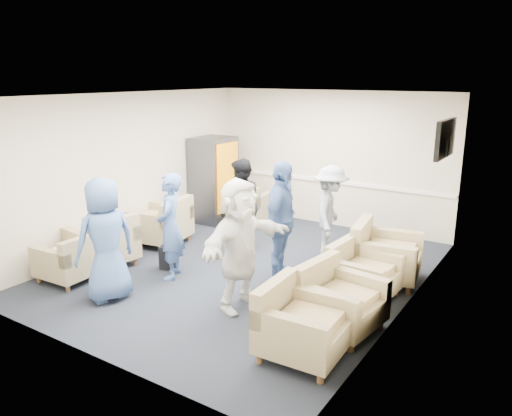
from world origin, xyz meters
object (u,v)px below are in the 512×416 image
Objects in this scene: armchair_left_mid at (103,245)px; armchair_right_midfar at (360,275)px; person_front_left at (105,240)px; person_back_right at (330,212)px; armchair_right_near at (299,326)px; armchair_right_far at (382,256)px; vending_machine at (214,180)px; person_back_left at (241,205)px; armchair_left_near at (72,261)px; armchair_corner at (248,206)px; person_mid_right at (281,222)px; person_front_right at (240,244)px; armchair_right_midnear at (337,302)px; person_mid_left at (170,226)px; armchair_left_far at (163,225)px.

armchair_left_mid is 4.04m from armchair_right_midfar.
person_front_left is 1.09× the size of person_back_right.
armchair_right_midfar is at bearing 139.53° from person_front_left.
armchair_right_far is (0.05, 2.53, 0.03)m from armchair_right_near.
vending_machine is 1.92m from person_back_left.
armchair_left_near is 0.90× the size of armchair_right_near.
vending_machine is (-0.66, -0.28, 0.53)m from armchair_corner.
armchair_corner is at bearing 170.25° from armchair_left_near.
armchair_left_near is 0.52× the size of person_back_right.
person_mid_right reaches higher than armchair_corner.
armchair_left_mid is at bearing 101.04° from person_mid_right.
armchair_left_near is at bearing 109.75° from person_front_right.
armchair_right_midnear is (0.10, 0.78, -0.00)m from armchair_right_near.
armchair_right_near is 0.78m from armchair_right_midnear.
armchair_left_near is at bearing 108.89° from armchair_right_midnear.
armchair_right_midfar is 0.51× the size of person_front_left.
armchair_right_near is 2.19m from person_mid_right.
person_front_left is at bearing 127.01° from person_mid_right.
vending_machine reaches higher than person_mid_left.
armchair_right_near is at bearing 89.85° from armchair_left_mid.
armchair_right_far reaches higher than armchair_left_near.
armchair_corner is 0.52× the size of vending_machine.
person_mid_left reaches higher than armchair_corner.
armchair_left_near is at bearing -81.55° from person_front_left.
person_front_left is (0.99, -0.76, 0.49)m from armchair_left_mid.
armchair_corner is at bearing 37.60° from armchair_right_near.
armchair_left_far is 0.99× the size of armchair_right_far.
person_front_left reaches higher than person_back_right.
armchair_right_midnear is 5.02m from vending_machine.
armchair_left_far is 2.35m from person_front_left.
armchair_right_far is (3.88, 0.58, 0.01)m from armchair_left_far.
person_front_left is 3.63m from person_back_right.
armchair_left_near is 0.84× the size of armchair_right_midnear.
armchair_right_far reaches higher than armchair_right_near.
armchair_right_midnear reaches higher than armchair_left_near.
armchair_left_far is 4.10m from armchair_right_midnear.
armchair_left_near is 4.63m from armchair_right_far.
armchair_right_midnear is 0.62× the size of person_back_right.
armchair_left_far is 1.09× the size of armchair_right_midnear.
armchair_corner is 3.09m from person_mid_right.
armchair_left_near is at bearing 80.76° from armchair_corner.
person_back_right is at bearing 113.14° from person_mid_left.
armchair_corner is 0.57× the size of person_mid_left.
armchair_right_near is 3.18m from person_back_right.
armchair_right_near is 2.53m from armchair_right_far.
person_mid_left is at bearing 124.18° from person_back_right.
armchair_right_near reaches higher than armchair_right_midnear.
vending_machine is at bearing 174.69° from armchair_left_far.
vending_machine is 1.12× the size of person_back_right.
person_front_left is at bearing 120.79° from person_front_right.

